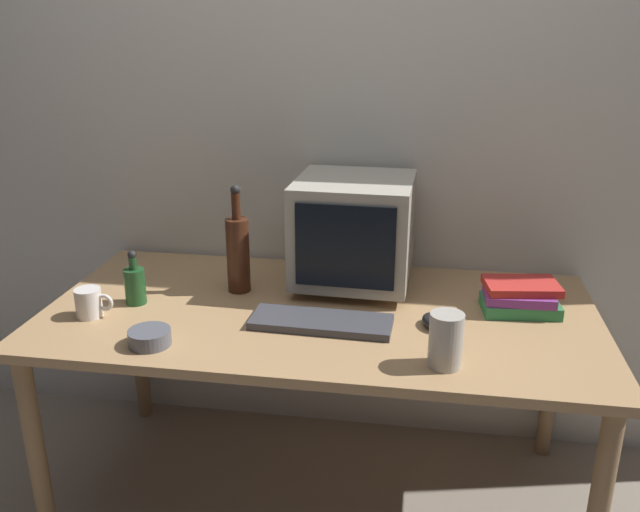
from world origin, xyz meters
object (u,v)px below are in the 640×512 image
(book_stack, at_px, (520,298))
(crt_monitor, at_px, (354,231))
(bottle_short, at_px, (135,284))
(metal_canister, at_px, (446,340))
(computer_mouse, at_px, (433,321))
(mug, at_px, (90,303))
(keyboard, at_px, (321,322))
(bottle_tall, at_px, (238,252))
(cd_spindle, at_px, (150,337))

(book_stack, bearing_deg, crt_monitor, 165.71)
(bottle_short, bearing_deg, metal_canister, -14.78)
(computer_mouse, relative_size, metal_canister, 0.67)
(computer_mouse, distance_m, metal_canister, 0.24)
(crt_monitor, relative_size, metal_canister, 2.66)
(bottle_short, bearing_deg, mug, -129.30)
(keyboard, bearing_deg, metal_canister, -25.70)
(metal_canister, bearing_deg, bottle_tall, 148.53)
(cd_spindle, xyz_separation_m, metal_canister, (0.81, 0.01, 0.05))
(book_stack, height_order, metal_canister, metal_canister)
(bottle_tall, xyz_separation_m, metal_canister, (0.67, -0.41, -0.06))
(mug, bearing_deg, crt_monitor, 26.77)
(cd_spindle, bearing_deg, mug, 149.57)
(bottle_tall, height_order, metal_canister, bottle_tall)
(keyboard, distance_m, bottle_short, 0.62)
(crt_monitor, height_order, mug, crt_monitor)
(computer_mouse, relative_size, mug, 0.83)
(crt_monitor, bearing_deg, bottle_short, -158.14)
(bottle_tall, distance_m, cd_spindle, 0.46)
(keyboard, bearing_deg, mug, -174.26)
(bottle_tall, xyz_separation_m, cd_spindle, (-0.14, -0.42, -0.12))
(bottle_short, distance_m, cd_spindle, 0.31)
(bottle_tall, bearing_deg, crt_monitor, 16.87)
(computer_mouse, height_order, metal_canister, metal_canister)
(bottle_tall, bearing_deg, cd_spindle, -108.42)
(keyboard, xyz_separation_m, bottle_tall, (-0.31, 0.23, 0.13))
(book_stack, height_order, mug, book_stack)
(computer_mouse, relative_size, book_stack, 0.41)
(bottle_tall, distance_m, metal_canister, 0.79)
(computer_mouse, bearing_deg, mug, 170.47)
(book_stack, bearing_deg, keyboard, -161.28)
(book_stack, distance_m, mug, 1.33)
(keyboard, bearing_deg, bottle_tall, 146.26)
(bottle_tall, relative_size, book_stack, 1.50)
(keyboard, height_order, book_stack, book_stack)
(crt_monitor, height_order, computer_mouse, crt_monitor)
(bottle_tall, distance_m, mug, 0.49)
(book_stack, xyz_separation_m, mug, (-1.30, -0.25, -0.00))
(bottle_tall, relative_size, cd_spindle, 3.03)
(book_stack, bearing_deg, bottle_short, -173.77)
(mug, bearing_deg, metal_canister, -7.39)
(crt_monitor, xyz_separation_m, cd_spindle, (-0.51, -0.54, -0.17))
(mug, bearing_deg, book_stack, 10.84)
(bottle_tall, bearing_deg, keyboard, -35.58)
(crt_monitor, distance_m, mug, 0.87)
(crt_monitor, distance_m, book_stack, 0.57)
(book_stack, height_order, cd_spindle, book_stack)
(bottle_short, relative_size, cd_spindle, 1.49)
(keyboard, xyz_separation_m, bottle_short, (-0.61, 0.07, 0.05))
(crt_monitor, bearing_deg, mug, -153.23)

